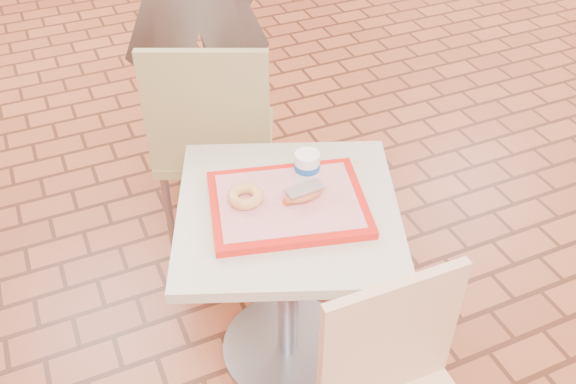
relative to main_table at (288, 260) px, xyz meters
name	(u,v)px	position (x,y,z in m)	size (l,w,h in m)	color
wainscot_band	(565,107)	(1.42, 0.32, 0.03)	(8.00, 10.00, 1.00)	maroon
main_table	(288,260)	(0.00, 0.00, 0.00)	(0.66, 0.66, 0.70)	beige
chair_main_back	(214,136)	(-0.02, 0.66, 0.07)	(0.59, 0.59, 0.97)	tan
serving_tray	(288,204)	(0.00, 0.00, 0.24)	(0.46, 0.36, 0.03)	red
ring_donut	(245,196)	(-0.12, 0.05, 0.27)	(0.11, 0.11, 0.03)	#E19C52
long_john_donut	(303,194)	(0.04, -0.01, 0.28)	(0.14, 0.07, 0.04)	#CA663B
paper_cup	(307,167)	(0.09, 0.07, 0.31)	(0.08, 0.08, 0.10)	white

